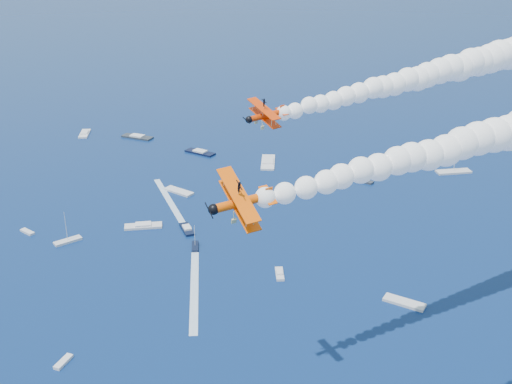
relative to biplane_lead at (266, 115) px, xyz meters
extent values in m
cube|color=black|center=(-11.30, 72.49, -55.99)|extent=(4.37, 8.81, 0.70)
cube|color=black|center=(-9.56, 61.44, -55.99)|extent=(2.28, 5.92, 0.70)
cube|color=black|center=(-2.69, 138.80, -55.99)|extent=(12.10, 11.26, 0.70)
cube|color=silver|center=(-45.49, 70.35, -55.99)|extent=(8.10, 5.98, 0.70)
cube|color=silver|center=(-50.28, 170.00, -55.99)|extent=(4.33, 11.64, 0.70)
cube|color=silver|center=(-57.99, 77.99, -55.99)|extent=(4.75, 4.91, 0.70)
cube|color=silver|center=(-24.17, 76.59, -55.99)|extent=(11.19, 3.62, 0.70)
cube|color=silver|center=(11.23, 43.19, -55.99)|extent=(2.70, 6.51, 0.70)
cube|color=silver|center=(22.07, 123.86, -55.99)|extent=(7.99, 16.18, 0.70)
cube|color=#2D313C|center=(52.32, 100.62, -55.99)|extent=(6.60, 6.78, 0.70)
cube|color=silver|center=(38.48, 25.69, -55.99)|extent=(9.76, 8.81, 0.70)
cube|color=silver|center=(87.59, 104.16, -55.99)|extent=(12.85, 4.25, 0.70)
cube|color=silver|center=(-12.55, 101.30, -55.99)|extent=(10.20, 10.19, 0.70)
cube|color=#2A3038|center=(-27.69, 161.99, -55.99)|extent=(13.84, 10.93, 0.70)
cube|color=silver|center=(-39.90, 15.51, -55.99)|extent=(3.75, 5.00, 0.70)
cube|color=white|center=(-16.04, 95.21, -56.31)|extent=(9.73, 37.61, 0.04)
cube|color=white|center=(-11.16, 39.60, -56.31)|extent=(4.78, 38.04, 0.04)
camera|label=1|loc=(-16.09, -93.89, 28.42)|focal=43.68mm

